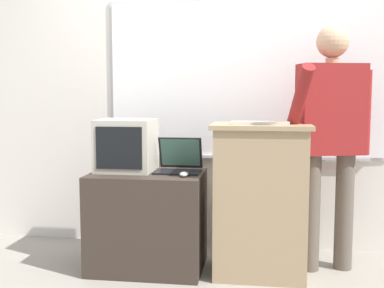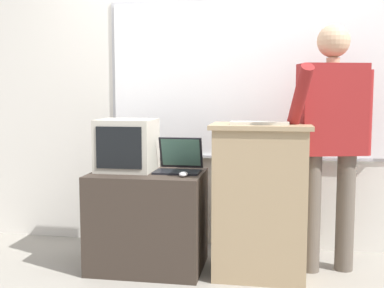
{
  "view_description": "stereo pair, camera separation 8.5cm",
  "coord_description": "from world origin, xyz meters",
  "px_view_note": "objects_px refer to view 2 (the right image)",
  "views": [
    {
      "loc": [
        0.41,
        -2.85,
        1.27
      ],
      "look_at": [
        -0.07,
        0.52,
        0.91
      ],
      "focal_mm": 45.0,
      "sensor_mm": 36.0,
      "label": 1
    },
    {
      "loc": [
        0.49,
        -2.84,
        1.27
      ],
      "look_at": [
        -0.07,
        0.52,
        0.91
      ],
      "focal_mm": 45.0,
      "sensor_mm": 36.0,
      "label": 2
    }
  ],
  "objects_px": {
    "person_presenter": "(331,129)",
    "side_desk": "(148,220)",
    "wireless_keyboard": "(260,123)",
    "crt_monitor": "(127,145)",
    "laptop": "(179,161)",
    "computer_mouse_by_laptop": "(183,174)",
    "lectern_podium": "(260,200)"
  },
  "relations": [
    {
      "from": "person_presenter",
      "to": "computer_mouse_by_laptop",
      "type": "relative_size",
      "value": 17.36
    },
    {
      "from": "side_desk",
      "to": "crt_monitor",
      "type": "height_order",
      "value": "crt_monitor"
    },
    {
      "from": "person_presenter",
      "to": "computer_mouse_by_laptop",
      "type": "height_order",
      "value": "person_presenter"
    },
    {
      "from": "person_presenter",
      "to": "wireless_keyboard",
      "type": "relative_size",
      "value": 4.49
    },
    {
      "from": "person_presenter",
      "to": "computer_mouse_by_laptop",
      "type": "xyz_separation_m",
      "value": [
        -1.0,
        -0.28,
        -0.3
      ]
    },
    {
      "from": "laptop",
      "to": "crt_monitor",
      "type": "relative_size",
      "value": 0.81
    },
    {
      "from": "lectern_podium",
      "to": "computer_mouse_by_laptop",
      "type": "distance_m",
      "value": 0.56
    },
    {
      "from": "side_desk",
      "to": "lectern_podium",
      "type": "bearing_deg",
      "value": -1.37
    },
    {
      "from": "lectern_podium",
      "to": "person_presenter",
      "type": "xyz_separation_m",
      "value": [
        0.48,
        0.17,
        0.48
      ]
    },
    {
      "from": "lectern_podium",
      "to": "side_desk",
      "type": "relative_size",
      "value": 1.32
    },
    {
      "from": "wireless_keyboard",
      "to": "crt_monitor",
      "type": "distance_m",
      "value": 0.99
    },
    {
      "from": "person_presenter",
      "to": "wireless_keyboard",
      "type": "xyz_separation_m",
      "value": [
        -0.49,
        -0.23,
        0.05
      ]
    },
    {
      "from": "side_desk",
      "to": "laptop",
      "type": "xyz_separation_m",
      "value": [
        0.21,
        0.09,
        0.42
      ]
    },
    {
      "from": "person_presenter",
      "to": "laptop",
      "type": "height_order",
      "value": "person_presenter"
    },
    {
      "from": "person_presenter",
      "to": "crt_monitor",
      "type": "xyz_separation_m",
      "value": [
        -1.45,
        -0.08,
        -0.13
      ]
    },
    {
      "from": "person_presenter",
      "to": "laptop",
      "type": "distance_m",
      "value": 1.1
    },
    {
      "from": "side_desk",
      "to": "laptop",
      "type": "bearing_deg",
      "value": 23.24
    },
    {
      "from": "computer_mouse_by_laptop",
      "to": "crt_monitor",
      "type": "xyz_separation_m",
      "value": [
        -0.46,
        0.2,
        0.17
      ]
    },
    {
      "from": "crt_monitor",
      "to": "wireless_keyboard",
      "type": "bearing_deg",
      "value": -8.55
    },
    {
      "from": "wireless_keyboard",
      "to": "crt_monitor",
      "type": "bearing_deg",
      "value": 171.45
    },
    {
      "from": "person_presenter",
      "to": "side_desk",
      "type": "bearing_deg",
      "value": 172.26
    },
    {
      "from": "person_presenter",
      "to": "wireless_keyboard",
      "type": "distance_m",
      "value": 0.54
    },
    {
      "from": "person_presenter",
      "to": "laptop",
      "type": "bearing_deg",
      "value": 168.69
    },
    {
      "from": "person_presenter",
      "to": "lectern_podium",
      "type": "bearing_deg",
      "value": -175.04
    },
    {
      "from": "person_presenter",
      "to": "wireless_keyboard",
      "type": "height_order",
      "value": "person_presenter"
    },
    {
      "from": "lectern_podium",
      "to": "side_desk",
      "type": "height_order",
      "value": "lectern_podium"
    },
    {
      "from": "lectern_podium",
      "to": "person_presenter",
      "type": "distance_m",
      "value": 0.7
    },
    {
      "from": "lectern_podium",
      "to": "computer_mouse_by_laptop",
      "type": "bearing_deg",
      "value": -167.99
    },
    {
      "from": "laptop",
      "to": "crt_monitor",
      "type": "xyz_separation_m",
      "value": [
        -0.39,
        -0.02,
        0.11
      ]
    },
    {
      "from": "computer_mouse_by_laptop",
      "to": "wireless_keyboard",
      "type": "bearing_deg",
      "value": 5.85
    },
    {
      "from": "lectern_podium",
      "to": "computer_mouse_by_laptop",
      "type": "xyz_separation_m",
      "value": [
        -0.52,
        -0.11,
        0.19
      ]
    },
    {
      "from": "laptop",
      "to": "side_desk",
      "type": "bearing_deg",
      "value": -156.76
    }
  ]
}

